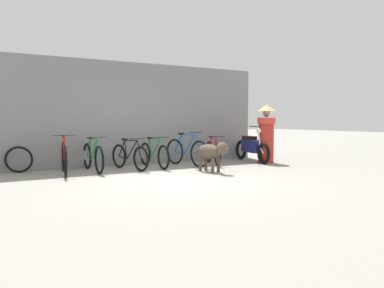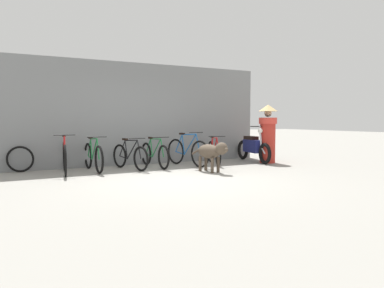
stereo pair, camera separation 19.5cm
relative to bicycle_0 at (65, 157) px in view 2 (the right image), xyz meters
name	(u,v)px [view 2 (the right image)]	position (x,y,z in m)	size (l,w,h in m)	color
ground_plane	(177,179)	(1.93, -1.96, -0.38)	(60.00, 60.00, 0.00)	gray
shop_wall_back	(131,114)	(1.93, 0.96, 1.02)	(8.02, 0.20, 2.80)	slate
bicycle_0	(65,157)	(0.00, 0.00, 0.00)	(0.46, 1.76, 0.92)	black
bicycle_1	(93,157)	(0.68, 0.10, -0.03)	(0.46, 1.68, 0.86)	black
bicycle_2	(130,156)	(1.56, -0.02, -0.05)	(0.52, 1.54, 0.80)	black
bicycle_3	(154,155)	(2.27, 0.09, -0.05)	(0.46, 1.72, 0.81)	black
bicycle_4	(187,152)	(3.16, -0.06, 0.00)	(0.51, 1.70, 0.92)	black
bicycle_5	(214,152)	(3.99, -0.08, -0.04)	(0.65, 1.59, 0.81)	black
motorcycle	(253,147)	(5.32, -0.12, 0.05)	(0.58, 1.93, 1.06)	black
stray_dog	(212,152)	(3.11, -1.41, 0.11)	(0.48, 1.27, 0.73)	#4C3F33
person_in_robes	(268,132)	(5.54, -0.51, 0.51)	(0.75, 0.75, 1.67)	#B72D23
spare_tire_left	(20,159)	(-0.89, 0.71, -0.07)	(0.62, 0.20, 0.63)	black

